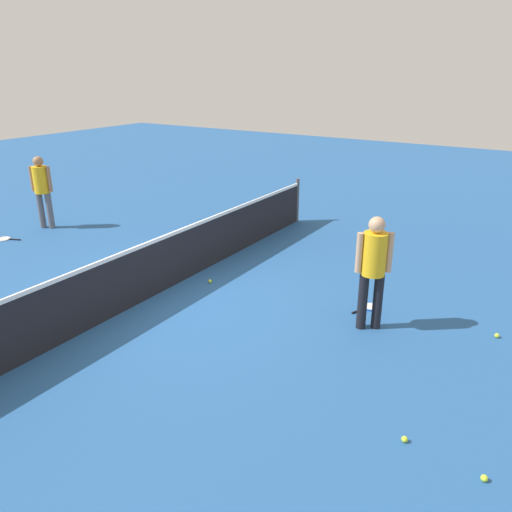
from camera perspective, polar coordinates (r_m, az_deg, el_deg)
name	(u,v)px	position (r m, az deg, el deg)	size (l,w,h in m)	color
ground_plane	(159,293)	(8.70, -10.99, -4.13)	(40.00, 40.00, 0.00)	#265693
court_net	(157,265)	(8.51, -11.22, -1.07)	(10.09, 0.09, 1.07)	#4C4C51
player_near_side	(373,264)	(7.23, 13.24, -0.89)	(0.47, 0.48, 1.70)	black
player_far_side	(42,186)	(12.74, -23.23, 7.32)	(0.45, 0.51, 1.70)	#595960
tennis_racket_near_player	(370,307)	(8.24, 12.86, -5.66)	(0.60, 0.41, 0.03)	blue
tennis_racket_far_player	(4,239)	(12.48, -26.79, 1.74)	(0.41, 0.60, 0.03)	white
tennis_ball_near_player	(371,270)	(9.64, 12.93, -1.54)	(0.07, 0.07, 0.07)	#C6E033
tennis_ball_by_net	(210,281)	(8.95, -5.26, -2.88)	(0.07, 0.07, 0.07)	#C6E033
tennis_ball_midcourt	(497,336)	(7.97, 25.77, -8.17)	(0.07, 0.07, 0.07)	#C6E033
tennis_ball_baseline	(484,478)	(5.51, 24.57, -22.04)	(0.07, 0.07, 0.07)	#C6E033
tennis_ball_stray_left	(371,274)	(9.47, 12.96, -1.97)	(0.07, 0.07, 0.07)	#C6E033
tennis_ball_stray_right	(405,439)	(5.67, 16.58, -19.38)	(0.07, 0.07, 0.07)	#C6E033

